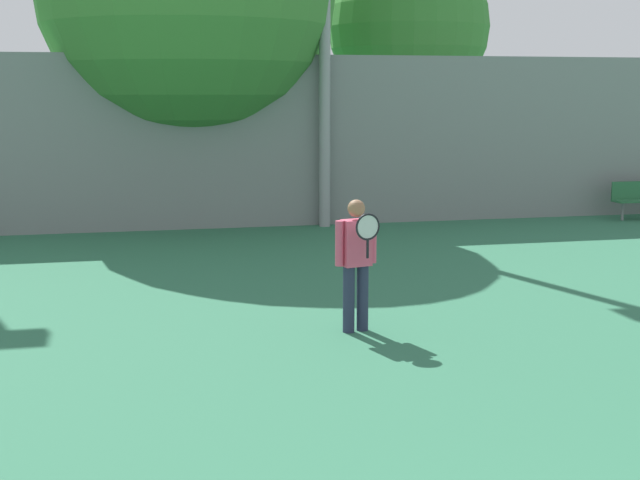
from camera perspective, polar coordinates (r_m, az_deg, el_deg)
tennis_player at (r=10.52m, az=2.34°, el=-1.17°), size 0.53×0.46×1.59m
back_fence at (r=18.61m, az=-5.50°, el=6.26°), size 27.60×0.06×3.58m
tree_dark_dense at (r=23.58m, az=5.71°, el=13.35°), size 4.13×4.13×6.52m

